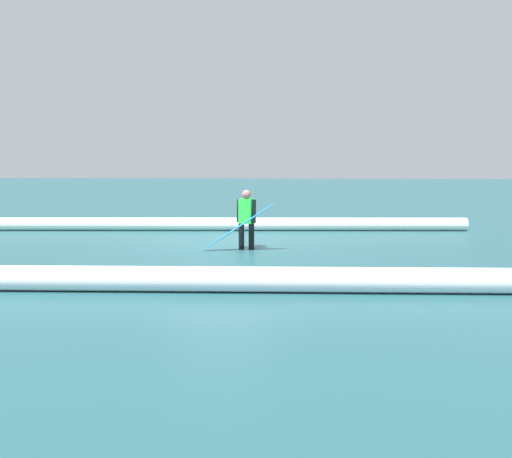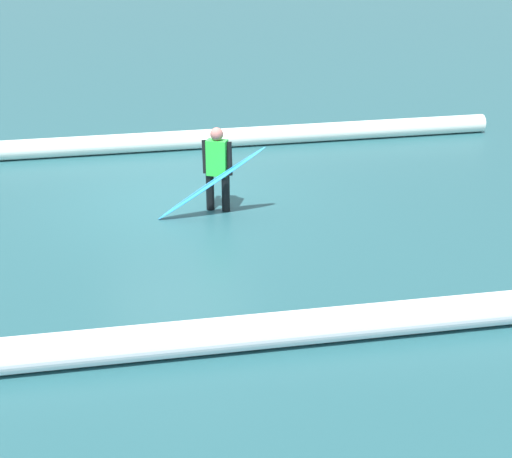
{
  "view_description": "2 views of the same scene",
  "coord_description": "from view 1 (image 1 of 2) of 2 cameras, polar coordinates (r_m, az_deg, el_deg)",
  "views": [
    {
      "loc": [
        -1.76,
        13.59,
        2.08
      ],
      "look_at": [
        -1.05,
        2.4,
        0.72
      ],
      "focal_mm": 37.43,
      "sensor_mm": 36.0,
      "label": 1
    },
    {
      "loc": [
        0.4,
        12.4,
        4.67
      ],
      "look_at": [
        -0.94,
        3.46,
        0.82
      ],
      "focal_mm": 51.77,
      "sensor_mm": 36.0,
      "label": 2
    }
  ],
  "objects": [
    {
      "name": "ground_plane",
      "position": [
        13.86,
        -3.71,
        -1.72
      ],
      "size": [
        128.83,
        128.83,
        0.0
      ],
      "primitive_type": "plane",
      "color": "#225259"
    },
    {
      "name": "surfer",
      "position": [
        13.07,
        -1.04,
        1.35
      ],
      "size": [
        0.48,
        0.37,
        1.46
      ],
      "rotation": [
        0.0,
        0.0,
        5.87
      ],
      "color": "black",
      "rests_on": "ground_plane"
    },
    {
      "name": "surfboard",
      "position": [
        12.79,
        -1.77,
        0.29
      ],
      "size": [
        1.84,
        0.3,
        1.24
      ],
      "color": "#268CE5",
      "rests_on": "ground_plane"
    },
    {
      "name": "wave_crest_foreground",
      "position": [
        16.99,
        -7.96,
        0.52
      ],
      "size": [
        17.94,
        1.46,
        0.41
      ],
      "primitive_type": "cylinder",
      "rotation": [
        0.0,
        1.57,
        0.06
      ],
      "color": "white",
      "rests_on": "ground_plane"
    },
    {
      "name": "wave_crest_midground",
      "position": [
        8.93,
        -9.5,
        -5.28
      ],
      "size": [
        18.53,
        1.08,
        0.42
      ],
      "primitive_type": "cylinder",
      "rotation": [
        0.0,
        1.57,
        0.04
      ],
      "color": "white",
      "rests_on": "ground_plane"
    }
  ]
}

